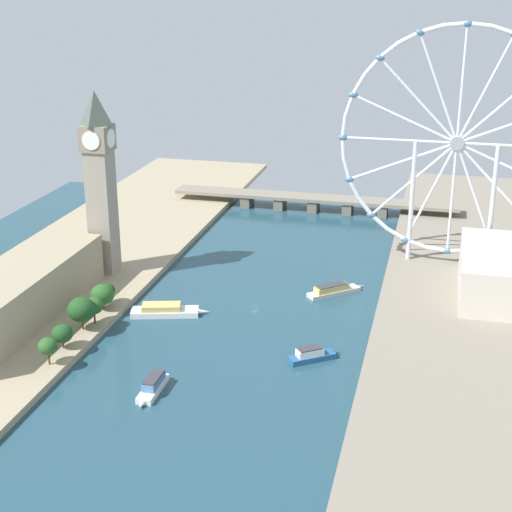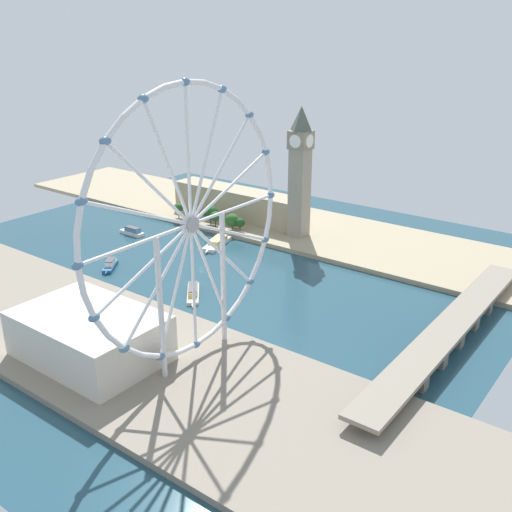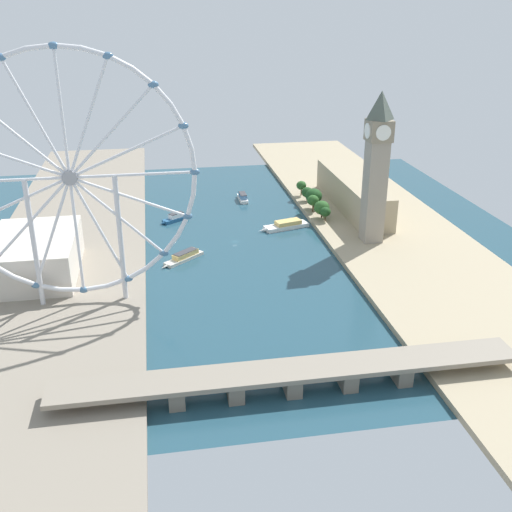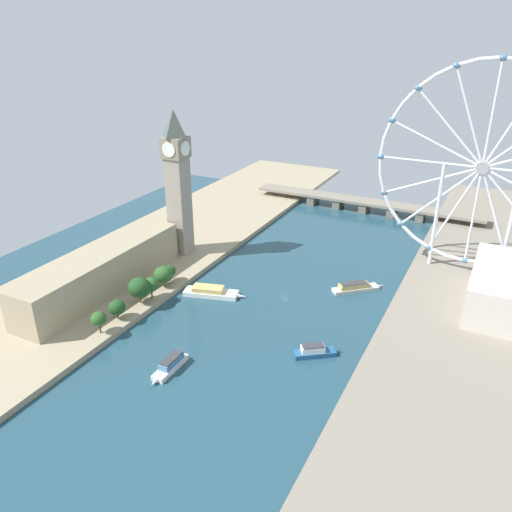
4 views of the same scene
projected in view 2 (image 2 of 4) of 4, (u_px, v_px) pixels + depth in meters
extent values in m
plane|color=#234756|center=(202.00, 268.00, 369.08)|extent=(370.12, 370.12, 0.00)
cube|color=tan|center=(291.00, 226.00, 443.09)|extent=(90.00, 520.00, 3.00)
cube|color=gray|center=(67.00, 326.00, 293.99)|extent=(90.00, 520.00, 3.00)
cube|color=gray|center=(299.00, 193.00, 407.04)|extent=(11.62, 11.62, 61.27)
cube|color=gray|center=(301.00, 140.00, 393.71)|extent=(13.48, 13.48, 12.24)
pyramid|color=#4C564C|center=(301.00, 118.00, 388.58)|extent=(12.20, 12.20, 16.07)
cylinder|color=white|center=(310.00, 141.00, 389.81)|extent=(8.83, 0.50, 8.83)
cylinder|color=white|center=(292.00, 139.00, 397.61)|extent=(8.83, 0.50, 8.83)
cylinder|color=white|center=(295.00, 141.00, 388.51)|extent=(0.50, 8.83, 8.83)
cylinder|color=white|center=(306.00, 138.00, 398.91)|extent=(0.50, 8.83, 8.83)
cube|color=tan|center=(237.00, 203.00, 455.76)|extent=(22.00, 109.60, 21.91)
cylinder|color=#513823|center=(179.00, 214.00, 456.72)|extent=(0.80, 0.80, 4.83)
ellipsoid|color=#285623|center=(179.00, 208.00, 454.77)|extent=(7.41, 7.41, 6.67)
cylinder|color=#513823|center=(193.00, 218.00, 450.17)|extent=(0.80, 0.80, 3.08)
ellipsoid|color=#1E471E|center=(193.00, 212.00, 448.39)|extent=(8.44, 8.44, 7.59)
cylinder|color=#513823|center=(211.00, 222.00, 440.06)|extent=(0.80, 0.80, 4.43)
ellipsoid|color=#1E471E|center=(210.00, 213.00, 437.56)|extent=(11.67, 11.67, 10.50)
cylinder|color=#513823|center=(216.00, 224.00, 434.48)|extent=(0.80, 0.80, 4.94)
ellipsoid|color=#285623|center=(215.00, 216.00, 432.40)|extent=(8.18, 8.18, 7.36)
cylinder|color=#513823|center=(232.00, 228.00, 428.83)|extent=(0.80, 0.80, 3.10)
ellipsoid|color=#285623|center=(232.00, 220.00, 426.75)|extent=(10.46, 10.46, 9.42)
cylinder|color=#513823|center=(240.00, 229.00, 425.48)|extent=(0.80, 0.80, 3.72)
ellipsoid|color=#1E471E|center=(240.00, 223.00, 423.78)|extent=(7.08, 7.08, 6.37)
torus|color=silver|center=(191.00, 224.00, 241.92)|extent=(114.83, 2.28, 114.83)
cylinder|color=#99999E|center=(191.00, 224.00, 241.92)|extent=(6.75, 3.00, 6.75)
cylinder|color=silver|center=(140.00, 243.00, 220.95)|extent=(56.28, 1.37, 1.37)
cylinder|color=silver|center=(142.00, 214.00, 218.64)|extent=(52.52, 1.37, 22.80)
cylinder|color=silver|center=(152.00, 187.00, 219.88)|extent=(40.76, 1.37, 40.76)
cylinder|color=silver|center=(169.00, 166.00, 224.47)|extent=(22.80, 1.37, 52.52)
cylinder|color=silver|center=(188.00, 156.00, 231.71)|extent=(1.37, 1.37, 56.28)
cylinder|color=silver|center=(206.00, 157.00, 240.51)|extent=(22.80, 1.37, 52.52)
cylinder|color=silver|center=(221.00, 168.00, 249.53)|extent=(40.76, 1.37, 40.76)
cylinder|color=silver|center=(231.00, 186.00, 257.38)|extent=(52.52, 1.37, 22.80)
cylinder|color=silver|center=(234.00, 208.00, 262.88)|extent=(56.28, 1.37, 1.37)
cylinder|color=silver|center=(231.00, 232.00, 265.19)|extent=(52.52, 1.37, 22.80)
cylinder|color=silver|center=(223.00, 255.00, 263.95)|extent=(40.76, 1.37, 40.76)
cylinder|color=silver|center=(210.00, 274.00, 259.36)|extent=(22.80, 1.37, 52.52)
cylinder|color=silver|center=(194.00, 287.00, 252.12)|extent=(1.37, 1.37, 56.28)
cylinder|color=silver|center=(176.00, 291.00, 243.32)|extent=(22.80, 1.37, 52.52)
cylinder|color=silver|center=(159.00, 284.00, 234.31)|extent=(40.76, 1.37, 40.76)
cylinder|color=silver|center=(146.00, 268.00, 226.45)|extent=(52.52, 1.37, 22.80)
ellipsoid|color=teal|center=(78.00, 266.00, 199.99)|extent=(4.80, 3.20, 3.20)
ellipsoid|color=teal|center=(81.00, 201.00, 195.37)|extent=(4.80, 3.20, 3.20)
ellipsoid|color=teal|center=(105.00, 141.00, 197.84)|extent=(4.80, 3.20, 3.20)
ellipsoid|color=teal|center=(143.00, 99.00, 207.02)|extent=(4.80, 3.20, 3.20)
ellipsoid|color=teal|center=(185.00, 82.00, 221.51)|extent=(4.80, 3.20, 3.20)
ellipsoid|color=teal|center=(222.00, 89.00, 239.11)|extent=(4.80, 3.20, 3.20)
ellipsoid|color=teal|center=(250.00, 115.00, 257.14)|extent=(4.80, 3.20, 3.20)
ellipsoid|color=teal|center=(266.00, 152.00, 272.85)|extent=(4.80, 3.20, 3.20)
ellipsoid|color=teal|center=(271.00, 195.00, 283.84)|extent=(4.80, 3.20, 3.20)
ellipsoid|color=teal|center=(265.00, 239.00, 288.46)|extent=(4.80, 3.20, 3.20)
ellipsoid|color=teal|center=(250.00, 282.00, 285.99)|extent=(4.80, 3.20, 3.20)
ellipsoid|color=teal|center=(227.00, 318.00, 276.81)|extent=(4.80, 3.20, 3.20)
ellipsoid|color=teal|center=(196.00, 344.00, 262.32)|extent=(4.80, 3.20, 3.20)
ellipsoid|color=teal|center=(160.00, 356.00, 244.72)|extent=(4.80, 3.20, 3.20)
ellipsoid|color=teal|center=(124.00, 348.00, 226.70)|extent=(4.80, 3.20, 3.20)
ellipsoid|color=teal|center=(94.00, 318.00, 210.99)|extent=(4.80, 3.20, 3.20)
cylinder|color=silver|center=(161.00, 309.00, 238.53)|extent=(2.40, 2.40, 62.29)
cylinder|color=silver|center=(223.00, 279.00, 267.88)|extent=(2.40, 2.40, 62.29)
cube|color=beige|center=(90.00, 335.00, 260.76)|extent=(43.91, 64.60, 21.01)
cube|color=gray|center=(449.00, 328.00, 278.39)|extent=(182.12, 16.12, 2.00)
cube|color=#70685B|center=(478.00, 304.00, 312.86)|extent=(6.00, 14.51, 7.15)
cube|color=#70685B|center=(464.00, 319.00, 296.46)|extent=(6.00, 14.51, 7.15)
cube|color=#70685B|center=(448.00, 337.00, 280.05)|extent=(6.00, 14.51, 7.15)
cube|color=#70685B|center=(430.00, 356.00, 263.64)|extent=(6.00, 14.51, 7.15)
cube|color=#70685B|center=(410.00, 378.00, 247.23)|extent=(6.00, 14.51, 7.15)
cube|color=white|center=(132.00, 233.00, 428.30)|extent=(5.94, 19.99, 2.38)
cone|color=white|center=(121.00, 230.00, 434.72)|extent=(2.41, 3.61, 2.38)
cube|color=teal|center=(133.00, 230.00, 426.81)|extent=(4.96, 12.84, 2.78)
cube|color=#38383D|center=(133.00, 228.00, 426.21)|extent=(4.72, 11.56, 0.56)
cube|color=#235684|center=(110.00, 267.00, 368.15)|extent=(18.68, 15.72, 2.36)
cone|color=#235684|center=(106.00, 273.00, 357.88)|extent=(4.15, 3.91, 2.36)
cube|color=white|center=(110.00, 262.00, 368.10)|extent=(11.38, 10.08, 2.77)
cube|color=#38383D|center=(110.00, 260.00, 367.50)|extent=(10.39, 9.27, 0.53)
cube|color=white|center=(217.00, 244.00, 406.38)|extent=(31.28, 16.81, 2.56)
cone|color=white|center=(206.00, 252.00, 391.22)|extent=(5.89, 3.94, 2.56)
cube|color=#DBB766|center=(218.00, 240.00, 406.75)|extent=(18.34, 11.86, 2.60)
cube|color=beige|center=(193.00, 294.00, 331.03)|extent=(24.18, 22.31, 1.90)
cone|color=beige|center=(193.00, 306.00, 316.64)|extent=(4.86, 4.59, 1.90)
cube|color=#DBB766|center=(193.00, 289.00, 331.43)|extent=(16.20, 15.13, 2.71)
cube|color=#38383D|center=(193.00, 287.00, 330.86)|extent=(14.76, 13.82, 0.41)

